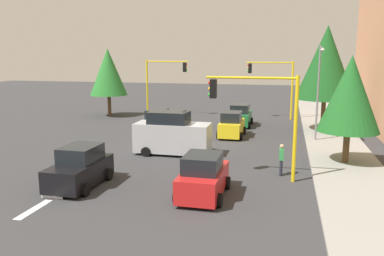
% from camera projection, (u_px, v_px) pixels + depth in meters
% --- Properties ---
extents(ground_plane, '(120.00, 120.00, 0.00)m').
position_uv_depth(ground_plane, '(181.00, 147.00, 27.40)').
color(ground_plane, '#353538').
extents(sidewalk_kerb, '(80.00, 4.00, 0.15)m').
position_uv_depth(sidewalk_kerb, '(332.00, 139.00, 29.75)').
color(sidewalk_kerb, gray).
rests_on(sidewalk_kerb, ground).
extents(lane_arrow_near, '(2.40, 1.10, 1.10)m').
position_uv_depth(lane_arrow_near, '(45.00, 203.00, 17.09)').
color(lane_arrow_near, silver).
rests_on(lane_arrow_near, ground).
extents(traffic_signal_far_left, '(0.36, 4.59, 5.72)m').
position_uv_depth(traffic_signal_far_left, '(274.00, 78.00, 38.73)').
color(traffic_signal_far_left, yellow).
rests_on(traffic_signal_far_left, ground).
extents(traffic_signal_far_right, '(0.36, 4.59, 5.79)m').
position_uv_depth(traffic_signal_far_right, '(163.00, 76.00, 41.35)').
color(traffic_signal_far_right, yellow).
rests_on(traffic_signal_far_right, ground).
extents(traffic_signal_near_left, '(0.36, 4.59, 5.35)m').
position_uv_depth(traffic_signal_near_left, '(258.00, 106.00, 19.67)').
color(traffic_signal_near_left, yellow).
rests_on(traffic_signal_near_left, ground).
extents(street_lamp_curbside, '(2.15, 0.28, 7.00)m').
position_uv_depth(street_lamp_curbside, '(319.00, 83.00, 27.94)').
color(street_lamp_curbside, slate).
rests_on(street_lamp_curbside, ground).
extents(tree_opposite_side, '(3.83, 3.83, 6.99)m').
position_uv_depth(tree_opposite_side, '(108.00, 72.00, 40.57)').
color(tree_opposite_side, brown).
rests_on(tree_opposite_side, ground).
extents(tree_roadside_mid, '(4.72, 4.72, 8.65)m').
position_uv_depth(tree_roadside_mid, '(326.00, 63.00, 31.70)').
color(tree_roadside_mid, brown).
rests_on(tree_roadside_mid, ground).
extents(tree_roadside_near, '(3.48, 3.48, 6.32)m').
position_uv_depth(tree_roadside_near, '(350.00, 94.00, 22.32)').
color(tree_roadside_near, brown).
rests_on(tree_roadside_near, ground).
extents(delivery_van_silver, '(2.22, 4.80, 2.77)m').
position_uv_depth(delivery_van_silver, '(172.00, 135.00, 25.27)').
color(delivery_van_silver, '#B2B5BA').
rests_on(delivery_van_silver, ground).
extents(car_white, '(3.83, 1.95, 1.98)m').
position_uv_depth(car_white, '(157.00, 123.00, 31.89)').
color(car_white, white).
rests_on(car_white, ground).
extents(car_red, '(3.82, 2.08, 1.98)m').
position_uv_depth(car_red, '(203.00, 177.00, 17.74)').
color(car_red, red).
rests_on(car_red, ground).
extents(car_black, '(3.93, 2.12, 1.98)m').
position_uv_depth(car_black, '(80.00, 168.00, 19.14)').
color(car_black, black).
rests_on(car_black, ground).
extents(car_yellow, '(3.76, 1.96, 1.98)m').
position_uv_depth(car_yellow, '(232.00, 125.00, 30.79)').
color(car_yellow, yellow).
rests_on(car_yellow, ground).
extents(car_green, '(3.79, 2.09, 1.98)m').
position_uv_depth(car_green, '(240.00, 116.00, 35.43)').
color(car_green, '#1E7238').
rests_on(car_green, ground).
extents(pedestrian_crossing, '(0.40, 0.24, 1.70)m').
position_uv_depth(pedestrian_crossing, '(281.00, 159.00, 20.82)').
color(pedestrian_crossing, '#262638').
rests_on(pedestrian_crossing, ground).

